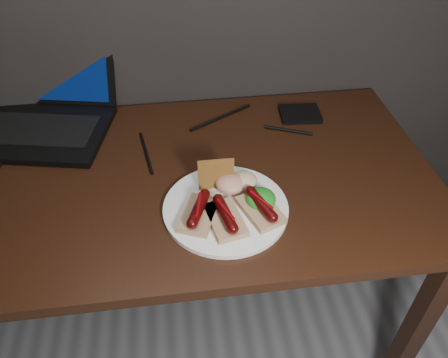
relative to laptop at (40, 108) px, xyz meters
name	(u,v)px	position (x,y,z in m)	size (l,w,h in m)	color
desk	(164,202)	(0.33, -0.29, -0.14)	(1.40, 0.70, 0.75)	black
laptop	(40,108)	(0.00, 0.00, 0.00)	(0.46, 0.43, 0.25)	black
hard_drive	(300,114)	(0.75, -0.07, -0.04)	(0.12, 0.09, 0.02)	black
desk_cables	(161,137)	(0.34, -0.13, -0.05)	(0.86, 0.29, 0.01)	black
plate	(226,208)	(0.48, -0.43, -0.05)	(0.29, 0.29, 0.01)	white
bread_sausage_left	(199,212)	(0.42, -0.45, -0.02)	(0.11, 0.13, 0.04)	tan
bread_sausage_center	(225,217)	(0.47, -0.48, -0.02)	(0.09, 0.13, 0.04)	tan
bread_sausage_right	(261,207)	(0.56, -0.46, -0.02)	(0.11, 0.13, 0.04)	tan
crispbread	(216,174)	(0.47, -0.36, 0.00)	(0.09, 0.01, 0.09)	#AD7A2F
salad_greens	(261,199)	(0.56, -0.43, -0.02)	(0.07, 0.07, 0.04)	#125A12
salsa_mound	(230,183)	(0.50, -0.37, -0.02)	(0.07, 0.07, 0.04)	#A01019
coleslaw_mound	(244,181)	(0.53, -0.36, -0.02)	(0.06, 0.06, 0.04)	beige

